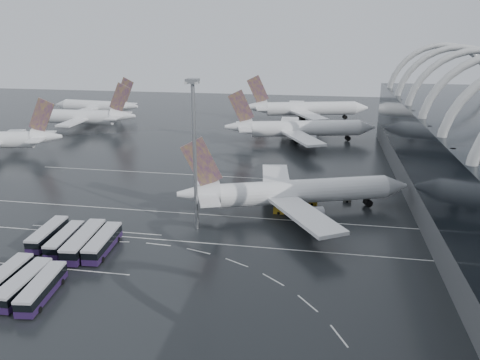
% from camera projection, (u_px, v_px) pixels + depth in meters
% --- Properties ---
extents(ground, '(420.00, 420.00, 0.00)m').
position_uv_depth(ground, '(211.00, 239.00, 91.10)').
color(ground, black).
rests_on(ground, ground).
extents(lane_marking_near, '(120.00, 0.25, 0.01)m').
position_uv_depth(lane_marking_near, '(208.00, 243.00, 89.23)').
color(lane_marking_near, white).
rests_on(lane_marking_near, ground).
extents(lane_marking_mid, '(120.00, 0.25, 0.01)m').
position_uv_depth(lane_marking_mid, '(223.00, 216.00, 102.34)').
color(lane_marking_mid, white).
rests_on(lane_marking_mid, ground).
extents(lane_marking_far, '(120.00, 0.25, 0.01)m').
position_uv_depth(lane_marking_far, '(244.00, 178.00, 128.56)').
color(lane_marking_far, white).
rests_on(lane_marking_far, ground).
extents(bus_bay_line_south, '(28.00, 0.25, 0.01)m').
position_uv_depth(bus_bay_line_south, '(53.00, 268.00, 80.08)').
color(bus_bay_line_south, white).
rests_on(bus_bay_line_south, ground).
extents(bus_bay_line_north, '(28.00, 0.25, 0.01)m').
position_uv_depth(bus_bay_line_north, '(96.00, 230.00, 95.07)').
color(bus_bay_line_north, white).
rests_on(bus_bay_line_north, ground).
extents(airliner_main, '(51.23, 44.44, 17.86)m').
position_uv_depth(airliner_main, '(292.00, 193.00, 103.44)').
color(airliner_main, white).
rests_on(airliner_main, ground).
extents(airliner_gate_b, '(54.14, 47.95, 18.98)m').
position_uv_depth(airliner_gate_b, '(298.00, 129.00, 167.58)').
color(airliner_gate_b, white).
rests_on(airliner_gate_b, ground).
extents(airliner_gate_c, '(55.59, 50.50, 20.00)m').
position_uv_depth(airliner_gate_c, '(304.00, 109.00, 207.62)').
color(airliner_gate_c, white).
rests_on(airliner_gate_c, ground).
extents(jet_remote_mid, '(43.53, 35.00, 19.06)m').
position_uv_depth(jet_remote_mid, '(86.00, 117.00, 189.04)').
color(jet_remote_mid, white).
rests_on(jet_remote_mid, ground).
extents(jet_remote_far, '(42.83, 34.55, 18.63)m').
position_uv_depth(jet_remote_far, '(97.00, 107.00, 214.81)').
color(jet_remote_far, white).
rests_on(jet_remote_far, ground).
extents(bus_row_near_a, '(3.62, 12.31, 2.99)m').
position_uv_depth(bus_row_near_a, '(48.00, 234.00, 89.29)').
color(bus_row_near_a, '#28123B').
rests_on(bus_row_near_a, ground).
extents(bus_row_near_b, '(3.66, 12.17, 2.95)m').
position_uv_depth(bus_row_near_b, '(65.00, 239.00, 87.09)').
color(bus_row_near_b, '#28123B').
rests_on(bus_row_near_b, ground).
extents(bus_row_near_c, '(4.37, 14.22, 3.45)m').
position_uv_depth(bus_row_near_c, '(84.00, 241.00, 85.68)').
color(bus_row_near_c, '#28123B').
rests_on(bus_row_near_c, ground).
extents(bus_row_near_d, '(3.93, 13.04, 3.16)m').
position_uv_depth(bus_row_near_d, '(103.00, 243.00, 85.53)').
color(bus_row_near_d, '#28123B').
rests_on(bus_row_near_d, ground).
extents(bus_row_far_a, '(3.34, 12.44, 3.04)m').
position_uv_depth(bus_row_far_a, '(5.00, 278.00, 73.40)').
color(bus_row_far_a, '#28123B').
rests_on(bus_row_far_a, ground).
extents(bus_row_far_b, '(3.22, 12.46, 3.05)m').
position_uv_depth(bus_row_far_b, '(24.00, 284.00, 71.83)').
color(bus_row_far_b, '#28123B').
rests_on(bus_row_far_b, ground).
extents(bus_row_far_c, '(4.18, 12.45, 3.01)m').
position_uv_depth(bus_row_far_c, '(42.00, 288.00, 70.75)').
color(bus_row_far_c, '#28123B').
rests_on(bus_row_far_c, ground).
extents(floodlight_mast, '(2.32, 2.32, 30.22)m').
position_uv_depth(floodlight_mast, '(194.00, 138.00, 90.17)').
color(floodlight_mast, gray).
rests_on(floodlight_mast, ground).
extents(gse_cart_belly_a, '(2.40, 1.42, 1.31)m').
position_uv_depth(gse_cart_belly_a, '(312.00, 202.00, 108.68)').
color(gse_cart_belly_a, '#A98316').
rests_on(gse_cart_belly_a, ground).
extents(gse_cart_belly_c, '(2.42, 1.43, 1.32)m').
position_uv_depth(gse_cart_belly_c, '(279.00, 210.00, 103.58)').
color(gse_cart_belly_c, '#A98316').
rests_on(gse_cart_belly_c, ground).
extents(gse_cart_belly_d, '(1.89, 1.12, 1.03)m').
position_uv_depth(gse_cart_belly_d, '(347.00, 200.00, 110.46)').
color(gse_cart_belly_d, slate).
rests_on(gse_cart_belly_d, ground).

